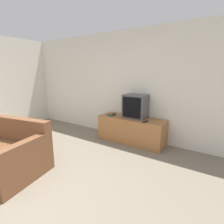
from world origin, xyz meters
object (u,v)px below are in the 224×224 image
object	(u,v)px
book_stack	(111,114)
remote_on_stand	(145,122)
television	(135,106)
tv_stand	(131,130)

from	to	relation	value
book_stack	remote_on_stand	distance (m)	0.94
television	tv_stand	bearing A→B (deg)	-127.88
television	book_stack	world-z (taller)	television
tv_stand	book_stack	distance (m)	0.62
television	book_stack	size ratio (longest dim) A/B	2.46
tv_stand	remote_on_stand	bearing A→B (deg)	-21.76
tv_stand	remote_on_stand	size ratio (longest dim) A/B	8.86
tv_stand	television	distance (m)	0.57
book_stack	remote_on_stand	bearing A→B (deg)	-6.04
book_stack	remote_on_stand	world-z (taller)	book_stack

